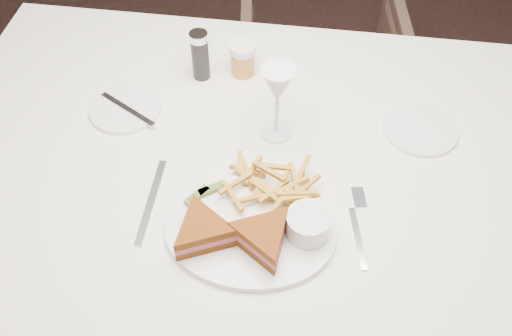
{
  "coord_description": "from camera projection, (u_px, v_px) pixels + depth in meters",
  "views": [
    {
      "loc": [
        -0.17,
        -0.98,
        1.64
      ],
      "look_at": [
        -0.36,
        -0.3,
        0.8
      ],
      "focal_mm": 40.0,
      "sensor_mm": 36.0,
      "label": 1
    }
  ],
  "objects": [
    {
      "name": "ground",
      "position": [
        387.0,
        280.0,
        1.84
      ],
      "size": [
        5.0,
        5.0,
        0.0
      ],
      "primitive_type": "plane",
      "color": "black",
      "rests_on": "ground"
    },
    {
      "name": "chair_far",
      "position": [
        320.0,
        73.0,
        2.04
      ],
      "size": [
        0.68,
        0.66,
        0.58
      ],
      "primitive_type": "imported",
      "rotation": [
        0.0,
        0.0,
        3.41
      ],
      "color": "#4F3730",
      "rests_on": "ground"
    },
    {
      "name": "table_setting",
      "position": [
        256.0,
        177.0,
        1.1
      ],
      "size": [
        0.8,
        0.6,
        0.18
      ],
      "color": "white",
      "rests_on": "table"
    },
    {
      "name": "table",
      "position": [
        261.0,
        260.0,
        1.45
      ],
      "size": [
        1.53,
        1.12,
        0.75
      ],
      "primitive_type": "cube",
      "rotation": [
        0.0,
        0.0,
        0.13
      ],
      "color": "white",
      "rests_on": "ground"
    }
  ]
}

